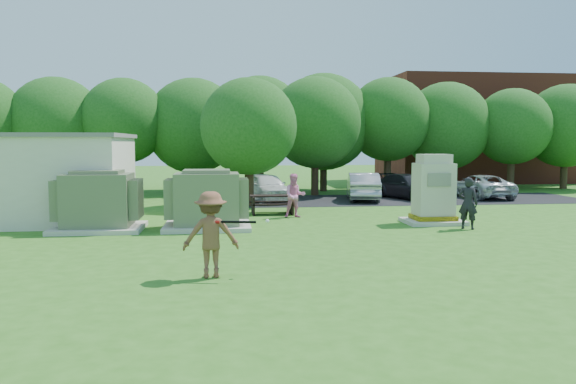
{
  "coord_description": "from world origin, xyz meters",
  "views": [
    {
      "loc": [
        -2.22,
        -15.26,
        3.0
      ],
      "look_at": [
        0.0,
        4.0,
        1.3
      ],
      "focal_mm": 35.0,
      "sensor_mm": 36.0,
      "label": 1
    }
  ],
  "objects": [
    {
      "name": "person_by_generator",
      "position": [
        6.22,
        3.27,
        0.91
      ],
      "size": [
        0.79,
        0.74,
        1.82
      ],
      "primitive_type": "imported",
      "rotation": [
        0.0,
        0.0,
        2.52
      ],
      "color": "black",
      "rests_on": "ground"
    },
    {
      "name": "brick_building",
      "position": [
        18.0,
        27.0,
        4.0
      ],
      "size": [
        15.0,
        8.0,
        8.0
      ],
      "primitive_type": "cube",
      "color": "maroon",
      "rests_on": "ground"
    },
    {
      "name": "transformer_left",
      "position": [
        -6.5,
        4.5,
        0.97
      ],
      "size": [
        3.0,
        2.4,
        2.07
      ],
      "color": "beige",
      "rests_on": "ground"
    },
    {
      "name": "car_white",
      "position": [
        -0.08,
        13.31,
        0.74
      ],
      "size": [
        3.04,
        4.69,
        1.49
      ],
      "primitive_type": "imported",
      "rotation": [
        0.0,
        0.0,
        0.32
      ],
      "color": "white",
      "rests_on": "ground"
    },
    {
      "name": "car_silver_a",
      "position": [
        5.06,
        13.46,
        0.72
      ],
      "size": [
        2.26,
        4.59,
        1.45
      ],
      "primitive_type": "imported",
      "rotation": [
        0.0,
        0.0,
        2.97
      ],
      "color": "#A2A2A7",
      "rests_on": "ground"
    },
    {
      "name": "batter",
      "position": [
        -2.52,
        -2.79,
        0.96
      ],
      "size": [
        1.28,
        0.77,
        1.93
      ],
      "primitive_type": "imported",
      "rotation": [
        0.0,
        0.0,
        3.19
      ],
      "color": "brown",
      "rests_on": "ground"
    },
    {
      "name": "transformer_right",
      "position": [
        -2.8,
        4.5,
        0.97
      ],
      "size": [
        3.0,
        2.4,
        2.07
      ],
      "color": "beige",
      "rests_on": "ground"
    },
    {
      "name": "generator_cabinet",
      "position": [
        5.55,
        4.77,
        1.13
      ],
      "size": [
        2.12,
        1.74,
        2.58
      ],
      "color": "beige",
      "rests_on": "ground"
    },
    {
      "name": "person_at_picnic",
      "position": [
        0.62,
        7.0,
        0.89
      ],
      "size": [
        0.87,
        0.68,
        1.77
      ],
      "primitive_type": "imported",
      "rotation": [
        0.0,
        0.0,
        0.02
      ],
      "color": "pink",
      "rests_on": "ground"
    },
    {
      "name": "parking_strip",
      "position": [
        7.0,
        13.5,
        0.01
      ],
      "size": [
        20.0,
        6.0,
        0.01
      ],
      "primitive_type": "cube",
      "color": "#232326",
      "rests_on": "ground"
    },
    {
      "name": "car_dark",
      "position": [
        7.69,
        13.86,
        0.66
      ],
      "size": [
        3.47,
        4.93,
        1.33
      ],
      "primitive_type": "imported",
      "rotation": [
        0.0,
        0.0,
        0.4
      ],
      "color": "black",
      "rests_on": "ground"
    },
    {
      "name": "ground",
      "position": [
        0.0,
        0.0,
        0.0
      ],
      "size": [
        120.0,
        120.0,
        0.0
      ],
      "primitive_type": "plane",
      "color": "#2D6619",
      "rests_on": "ground"
    },
    {
      "name": "batting_equipment",
      "position": [
        -1.93,
        -2.93,
        1.26
      ],
      "size": [
        1.35,
        0.42,
        0.1
      ],
      "color": "black",
      "rests_on": "ground"
    },
    {
      "name": "picnic_table",
      "position": [
        -0.19,
        8.29,
        0.5
      ],
      "size": [
        1.87,
        1.4,
        0.8
      ],
      "color": "black",
      "rests_on": "ground"
    },
    {
      "name": "tree_row",
      "position": [
        1.75,
        18.5,
        4.15
      ],
      "size": [
        41.3,
        13.3,
        7.3
      ],
      "color": "#47301E",
      "rests_on": "ground"
    },
    {
      "name": "car_silver_b",
      "position": [
        11.75,
        13.97,
        0.63
      ],
      "size": [
        2.35,
        4.67,
        1.27
      ],
      "primitive_type": "imported",
      "rotation": [
        0.0,
        0.0,
        3.2
      ],
      "color": "silver",
      "rests_on": "ground"
    }
  ]
}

